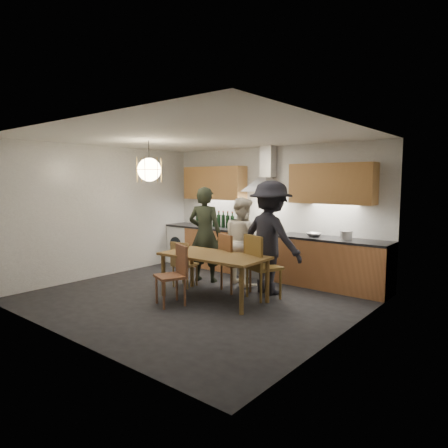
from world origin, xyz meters
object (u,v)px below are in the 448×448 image
Objects in this scene: chair_back_left at (183,261)px; stock_pot at (346,236)px; person_right at (270,238)px; mixing_bowl at (314,235)px; chair_front at (175,271)px; wine_bottles at (214,219)px; person_mid at (243,241)px; dining_table at (214,260)px; person_left at (205,234)px.

stock_pot is (2.36, 1.61, 0.50)m from chair_back_left.
person_right is 6.74× the size of mixing_bowl.
chair_front is 2.83m from wine_bottles.
chair_front is 0.57× the size of person_mid.
chair_back_left is (-0.90, 0.19, -0.17)m from dining_table.
wine_bottles is at bearing 178.61° from mixing_bowl.
chair_front reaches higher than chair_back_left.
chair_back_left is 1.16m from person_mid.
person_right reaches higher than person_mid.
chair_back_left is at bearing 35.89° from person_right.
chair_back_left is 0.51× the size of person_mid.
chair_back_left is 0.73m from person_left.
dining_table is at bearing 69.93° from person_right.
chair_back_left is at bearing -67.87° from wine_bottles.
chair_back_left is at bearing 74.17° from person_mid.
dining_table is 2.34m from stock_pot.
person_mid is (-0.21, 1.06, 0.16)m from dining_table.
wine_bottles is (-0.68, 1.68, 0.60)m from chair_back_left.
stock_pot is at bearing -155.83° from chair_back_left.
person_left is at bearing -156.62° from stock_pot.
chair_back_left is 0.46× the size of person_left.
stock_pot is at bearing -1.37° from mixing_bowl.
dining_table is 2.49m from wine_bottles.
mixing_bowl is at bearing -121.92° from person_mid.
person_right is 1.76× the size of wine_bottles.
dining_table is 1.91× the size of chair_front.
wine_bottles is (-2.44, 0.06, 0.14)m from mixing_bowl.
chair_back_left is at bearing 70.74° from person_left.
person_mid is at bearing 110.34° from chair_front.
chair_front is 4.48× the size of stock_pot.
person_right is at bearing -25.43° from wine_bottles.
person_mid reaches higher than stock_pot.
wine_bottles reaches higher than chair_back_left.
chair_back_left is 1.91m from wine_bottles.
person_mid is at bearing -156.12° from stock_pot.
person_left is 6.35× the size of mixing_bowl.
wine_bottles is at bearing -77.97° from chair_back_left.
mixing_bowl is (0.34, 0.94, -0.02)m from person_right.
dining_table is at bearing -49.75° from wine_bottles.
mixing_bowl is (0.85, 1.82, 0.29)m from dining_table.
person_right is (1.41, 0.68, 0.48)m from chair_back_left.
wine_bottles is at bearing 178.61° from stock_pot.
person_left reaches higher than mixing_bowl.
person_left is 1.41m from person_right.
chair_back_left is at bearing 165.80° from dining_table.
wine_bottles reaches higher than mixing_bowl.
person_mid is at bearing -30.48° from wine_bottles.
chair_back_left is at bearing -145.72° from stock_pot.
dining_table is 1.10m from person_mid.
chair_back_left is at bearing -137.22° from mixing_bowl.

